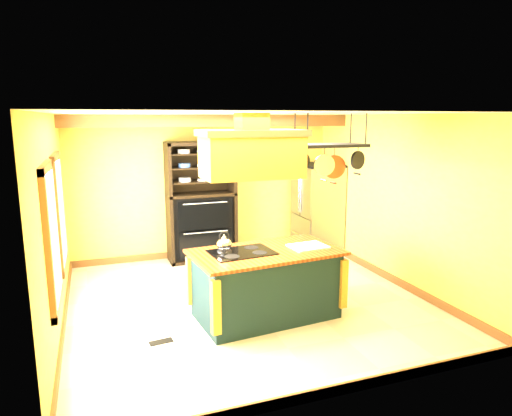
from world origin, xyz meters
TOP-DOWN VIEW (x-y plane):
  - floor at (0.00, 0.00)m, footprint 5.00×5.00m
  - ceiling at (0.00, 0.00)m, footprint 5.00×5.00m
  - wall_back at (0.00, 2.50)m, footprint 5.00×0.02m
  - wall_front at (0.00, -2.50)m, footprint 5.00×0.02m
  - wall_left at (-2.50, 0.00)m, footprint 0.02×5.00m
  - wall_right at (2.50, 0.00)m, footprint 0.02×5.00m
  - ceiling_beam at (0.00, 1.70)m, footprint 5.00×0.15m
  - window_near at (-2.47, -0.80)m, footprint 0.06×1.06m
  - window_far at (-2.47, 0.60)m, footprint 0.06×1.06m
  - kitchen_island at (0.07, -0.56)m, footprint 2.04×1.27m
  - range_hood at (-0.13, -0.56)m, footprint 1.30×0.73m
  - pot_rack at (0.98, -0.56)m, footprint 1.00×0.47m
  - refrigerator at (2.11, 1.90)m, footprint 0.75×0.88m
  - hutch at (-0.15, 2.26)m, footprint 1.25×0.57m
  - floor_register at (-1.37, -0.83)m, footprint 0.29×0.15m

SIDE VIEW (x-z plane):
  - floor at x=0.00m, z-range 0.00..0.00m
  - floor_register at x=-1.37m, z-range 0.00..0.01m
  - kitchen_island at x=0.07m, z-range -0.09..1.02m
  - refrigerator at x=2.11m, z-range -0.02..1.70m
  - hutch at x=-0.15m, z-range -0.25..1.97m
  - wall_back at x=0.00m, z-range 0.00..2.70m
  - wall_front at x=0.00m, z-range 0.00..2.70m
  - wall_left at x=-2.50m, z-range 0.00..2.70m
  - wall_right at x=2.50m, z-range 0.00..2.70m
  - window_near at x=-2.47m, z-range 0.62..2.18m
  - window_far at x=-2.47m, z-range 0.62..2.18m
  - pot_rack at x=0.98m, z-range 1.75..2.63m
  - range_hood at x=-0.13m, z-range 1.83..2.63m
  - ceiling_beam at x=0.00m, z-range 2.49..2.69m
  - ceiling at x=0.00m, z-range 2.70..2.70m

